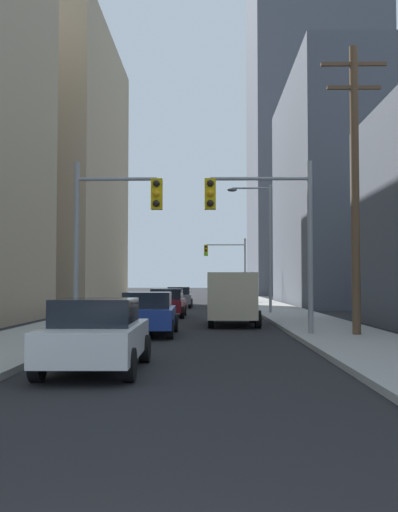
{
  "coord_description": "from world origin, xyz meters",
  "views": [
    {
      "loc": [
        0.53,
        -2.27,
        1.86
      ],
      "look_at": [
        0.0,
        30.87,
        3.36
      ],
      "focal_mm": 41.1,
      "sensor_mm": 36.0,
      "label": 1
    }
  ],
  "objects": [
    {
      "name": "sidewalk_left",
      "position": [
        -5.08,
        50.0,
        0.07
      ],
      "size": [
        3.39,
        160.0,
        0.15
      ],
      "primitive_type": "cube",
      "color": "#9E9E99",
      "rests_on": "ground"
    },
    {
      "name": "sidewalk_right",
      "position": [
        5.08,
        50.0,
        0.07
      ],
      "size": [
        3.39,
        160.0,
        0.15
      ],
      "primitive_type": "cube",
      "color": "#9E9E99",
      "rests_on": "ground"
    },
    {
      "name": "cargo_van_beige",
      "position": [
        1.59,
        23.34,
        1.29
      ],
      "size": [
        2.2,
        5.28,
        2.26
      ],
      "color": "#C6B793",
      "rests_on": "ground"
    },
    {
      "name": "sedan_white",
      "position": [
        -1.81,
        10.0,
        0.77
      ],
      "size": [
        1.95,
        4.23,
        1.52
      ],
      "color": "white",
      "rests_on": "ground"
    },
    {
      "name": "sedan_blue",
      "position": [
        -1.59,
        18.3,
        0.77
      ],
      "size": [
        1.95,
        4.25,
        1.52
      ],
      "color": "navy",
      "rests_on": "ground"
    },
    {
      "name": "sedan_maroon",
      "position": [
        -1.68,
        29.15,
        0.77
      ],
      "size": [
        1.95,
        4.24,
        1.52
      ],
      "color": "maroon",
      "rests_on": "ground"
    },
    {
      "name": "sedan_grey",
      "position": [
        -1.64,
        40.99,
        0.77
      ],
      "size": [
        1.95,
        4.24,
        1.52
      ],
      "color": "slate",
      "rests_on": "ground"
    },
    {
      "name": "sedan_silver",
      "position": [
        1.57,
        50.02,
        0.77
      ],
      "size": [
        1.95,
        4.26,
        1.52
      ],
      "color": "#B7BABF",
      "rests_on": "ground"
    },
    {
      "name": "traffic_signal_near_left",
      "position": [
        -2.73,
        17.58,
        4.01
      ],
      "size": [
        3.03,
        0.44,
        6.0
      ],
      "color": "gray",
      "rests_on": "ground"
    },
    {
      "name": "traffic_signal_near_right",
      "position": [
        2.43,
        17.58,
        4.04
      ],
      "size": [
        3.67,
        0.44,
        6.0
      ],
      "color": "gray",
      "rests_on": "ground"
    },
    {
      "name": "traffic_signal_far_right",
      "position": [
        2.3,
        52.75,
        4.05
      ],
      "size": [
        3.95,
        0.44,
        6.0
      ],
      "color": "gray",
      "rests_on": "ground"
    },
    {
      "name": "utility_pole_right",
      "position": [
        5.42,
        17.17,
        5.17
      ],
      "size": [
        2.2,
        0.28,
        9.8
      ],
      "color": "brown",
      "rests_on": "ground"
    },
    {
      "name": "street_lamp_right",
      "position": [
        3.68,
        31.34,
        4.56
      ],
      "size": [
        2.54,
        0.32,
        7.5
      ],
      "color": "gray",
      "rests_on": "ground"
    },
    {
      "name": "building_right_far_highrise",
      "position": [
        16.83,
        88.59,
        24.78
      ],
      "size": [
        19.04,
        23.59,
        49.56
      ],
      "primitive_type": "cube",
      "color": "#4C515B",
      "rests_on": "ground"
    }
  ]
}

